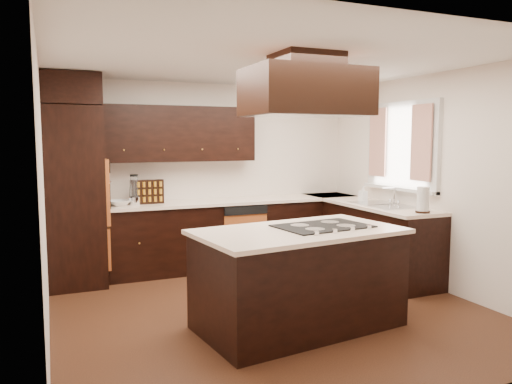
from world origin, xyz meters
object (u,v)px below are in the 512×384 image
oven_column (74,197)px  island (298,280)px  range_hood (306,92)px  spice_rack (149,192)px

oven_column → island: oven_column is taller
range_hood → spice_rack: range_hood is taller
oven_column → spice_rack: bearing=6.6°
island → spice_rack: 2.60m
island → range_hood: bearing=-18.1°
range_hood → island: bearing=169.3°
spice_rack → island: bearing=-69.9°
island → spice_rack: (-0.92, 2.35, 0.63)m
oven_column → range_hood: (1.88, -2.25, 1.10)m
oven_column → island: 2.96m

